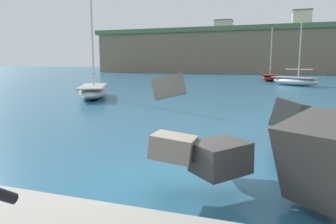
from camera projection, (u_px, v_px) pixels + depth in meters
name	position (u px, v px, depth m)	size (l,w,h in m)	color
ground_plane	(159.00, 180.00, 6.78)	(400.00, 400.00, 0.00)	#235B7A
breakwater_jetty	(333.00, 120.00, 7.46)	(30.15, 7.34, 2.64)	#4C4944
boat_near_right	(270.00, 77.00, 44.79)	(2.62, 4.29, 7.40)	maroon
boat_mid_left	(94.00, 91.00, 23.01)	(4.58, 6.44, 7.25)	beige
boat_mid_centre	(295.00, 81.00, 36.01)	(5.69, 5.64, 7.03)	beige
mooring_buoy_inner	(171.00, 89.00, 28.35)	(0.44, 0.44, 0.44)	yellow
mooring_buoy_middle	(301.00, 84.00, 35.36)	(0.44, 0.44, 0.44)	silver
headland_bluff	(291.00, 52.00, 93.99)	(107.78, 41.52, 11.83)	#847056
station_building_west	(302.00, 21.00, 91.18)	(5.31, 5.99, 5.71)	beige
station_building_central	(223.00, 28.00, 107.26)	(6.01, 4.73, 5.18)	#B2ADA3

